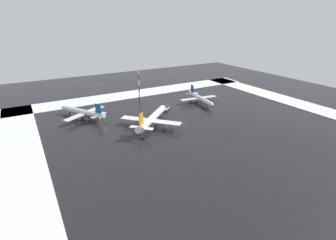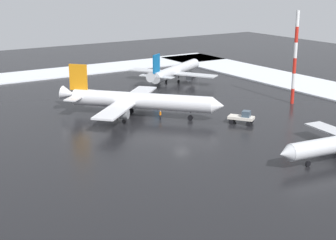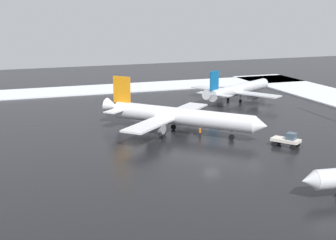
% 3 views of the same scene
% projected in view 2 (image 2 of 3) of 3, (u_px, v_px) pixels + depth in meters
% --- Properties ---
extents(ground_plane, '(240.00, 240.00, 0.00)m').
position_uv_depth(ground_plane, '(182.00, 138.00, 85.33)').
color(ground_plane, black).
extents(snow_bank_right, '(14.00, 116.00, 0.32)m').
position_uv_depth(snow_bank_right, '(43.00, 74.00, 139.48)').
color(snow_bank_right, white).
rests_on(snow_bank_right, ground_plane).
extents(airplane_parked_portside, '(26.00, 24.80, 9.62)m').
position_uv_depth(airplane_parked_portside, '(137.00, 101.00, 97.50)').
color(airplane_parked_portside, white).
rests_on(airplane_parked_portside, ground_plane).
extents(airplane_parked_starboard, '(21.53, 25.14, 8.32)m').
position_uv_depth(airplane_parked_starboard, '(175.00, 71.00, 130.12)').
color(airplane_parked_starboard, silver).
rests_on(airplane_parked_starboard, ground_plane).
extents(pushback_tug, '(5.03, 4.43, 2.50)m').
position_uv_depth(pushback_tug, '(243.00, 117.00, 93.29)').
color(pushback_tug, silver).
rests_on(pushback_tug, ground_plane).
extents(ground_crew_beside_wing, '(0.36, 0.36, 1.71)m').
position_uv_depth(ground_crew_beside_wing, '(160.00, 114.00, 96.20)').
color(ground_crew_beside_wing, black).
rests_on(ground_crew_beside_wing, ground_plane).
extents(ground_crew_near_tug, '(0.36, 0.36, 1.71)m').
position_uv_depth(ground_crew_near_tug, '(117.00, 108.00, 100.99)').
color(ground_crew_near_tug, black).
rests_on(ground_crew_near_tug, ground_plane).
extents(antenna_mast, '(0.70, 0.70, 19.28)m').
position_uv_depth(antenna_mast, '(295.00, 58.00, 105.87)').
color(antenna_mast, red).
rests_on(antenna_mast, ground_plane).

